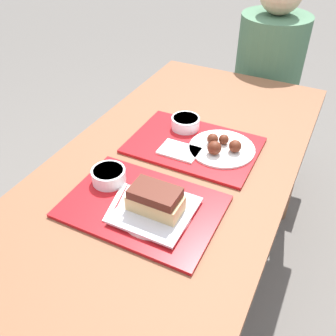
{
  "coord_description": "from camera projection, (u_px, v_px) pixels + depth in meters",
  "views": [
    {
      "loc": [
        0.44,
        -0.86,
        1.55
      ],
      "look_at": [
        0.02,
        -0.02,
        0.81
      ],
      "focal_mm": 40.0,
      "sensor_mm": 36.0,
      "label": 1
    }
  ],
  "objects": [
    {
      "name": "ground_plane",
      "position": [
        165.0,
        302.0,
        1.72
      ],
      "size": [
        12.0,
        12.0,
        0.0
      ],
      "primitive_type": "plane",
      "color": "#605B56"
    },
    {
      "name": "picnic_table",
      "position": [
        164.0,
        195.0,
        1.31
      ],
      "size": [
        0.8,
        1.74,
        0.77
      ],
      "color": "brown",
      "rests_on": "ground_plane"
    },
    {
      "name": "picnic_bench_far",
      "position": [
        246.0,
        121.0,
        2.26
      ],
      "size": [
        0.76,
        0.28,
        0.45
      ],
      "color": "brown",
      "rests_on": "ground_plane"
    },
    {
      "name": "tray_near",
      "position": [
        143.0,
        206.0,
        1.11
      ],
      "size": [
        0.46,
        0.32,
        0.01
      ],
      "color": "#B21419",
      "rests_on": "picnic_table"
    },
    {
      "name": "tray_far",
      "position": [
        194.0,
        145.0,
        1.36
      ],
      "size": [
        0.46,
        0.32,
        0.01
      ],
      "color": "#B21419",
      "rests_on": "picnic_table"
    },
    {
      "name": "bowl_coleslaw_near",
      "position": [
        109.0,
        175.0,
        1.18
      ],
      "size": [
        0.11,
        0.11,
        0.05
      ],
      "color": "silver",
      "rests_on": "tray_near"
    },
    {
      "name": "brisket_sandwich_plate",
      "position": [
        155.0,
        205.0,
        1.06
      ],
      "size": [
        0.21,
        0.21,
        0.09
      ],
      "color": "white",
      "rests_on": "tray_near"
    },
    {
      "name": "plastic_fork_near",
      "position": [
        122.0,
        204.0,
        1.11
      ],
      "size": [
        0.05,
        0.17,
        0.0
      ],
      "color": "white",
      "rests_on": "tray_near"
    },
    {
      "name": "plastic_knife_near",
      "position": [
        128.0,
        206.0,
        1.1
      ],
      "size": [
        0.04,
        0.17,
        0.0
      ],
      "color": "white",
      "rests_on": "tray_near"
    },
    {
      "name": "plastic_spoon_near",
      "position": [
        115.0,
        202.0,
        1.12
      ],
      "size": [
        0.05,
        0.17,
        0.0
      ],
      "color": "white",
      "rests_on": "tray_near"
    },
    {
      "name": "condiment_packet",
      "position": [
        150.0,
        188.0,
        1.16
      ],
      "size": [
        0.04,
        0.03,
        0.01
      ],
      "color": "#A59E93",
      "rests_on": "tray_near"
    },
    {
      "name": "bowl_coleslaw_far",
      "position": [
        186.0,
        122.0,
        1.43
      ],
      "size": [
        0.11,
        0.11,
        0.05
      ],
      "color": "silver",
      "rests_on": "tray_far"
    },
    {
      "name": "wings_plate_far",
      "position": [
        221.0,
        147.0,
        1.32
      ],
      "size": [
        0.23,
        0.23,
        0.06
      ],
      "color": "white",
      "rests_on": "tray_far"
    },
    {
      "name": "napkin_far",
      "position": [
        178.0,
        151.0,
        1.32
      ],
      "size": [
        0.14,
        0.1,
        0.01
      ],
      "color": "white",
      "rests_on": "tray_far"
    },
    {
      "name": "person_seated_across",
      "position": [
        270.0,
        60.0,
        1.98
      ],
      "size": [
        0.35,
        0.35,
        0.76
      ],
      "color": "#477051",
      "rests_on": "picnic_bench_far"
    }
  ]
}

